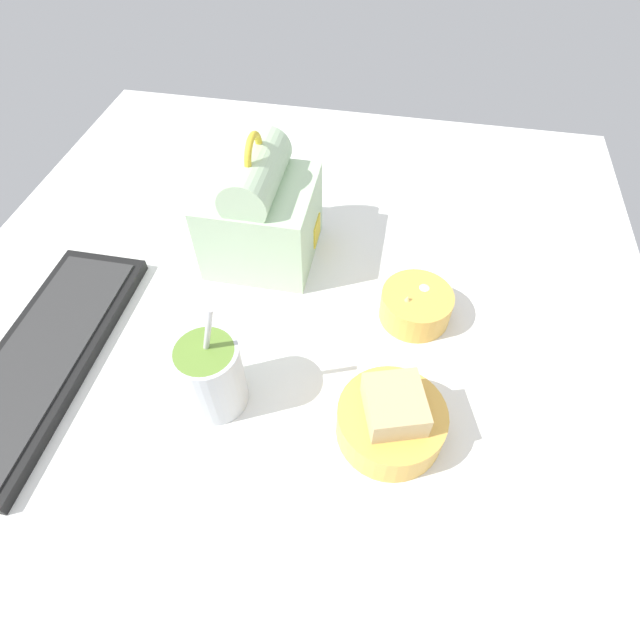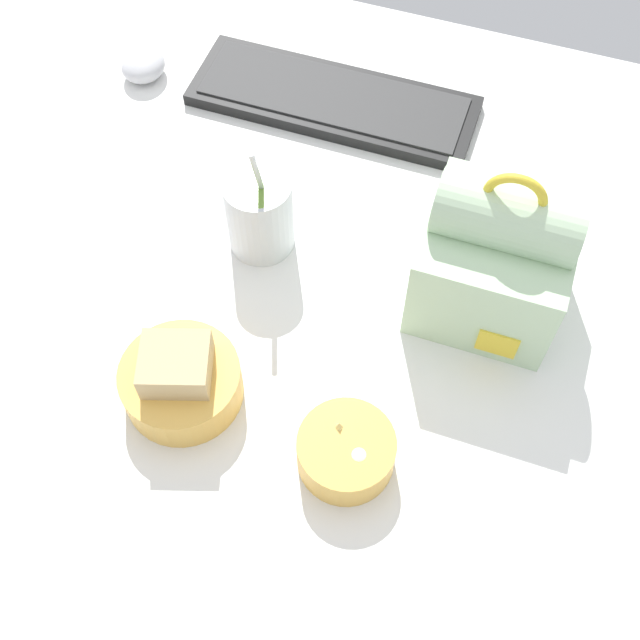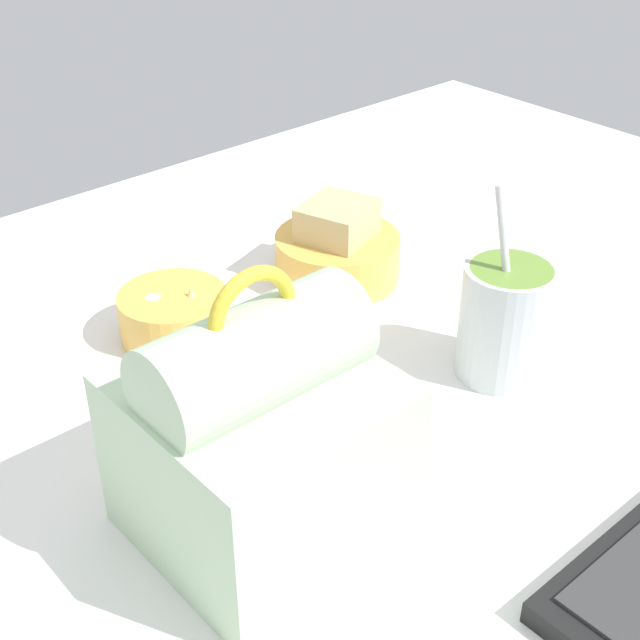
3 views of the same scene
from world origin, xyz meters
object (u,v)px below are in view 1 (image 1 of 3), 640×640
soup_cup (211,375)px  bento_bowl_snacks (415,305)px  bento_bowl_sandwich (391,419)px  keyboard (43,358)px  lunch_bag (261,213)px

soup_cup → bento_bowl_snacks: (19.15, -24.61, -3.16)cm
soup_cup → bento_bowl_sandwich: 23.04cm
bento_bowl_sandwich → bento_bowl_snacks: bearing=-4.9°
keyboard → lunch_bag: size_ratio=1.86×
soup_cup → bento_bowl_snacks: size_ratio=1.73×
keyboard → bento_bowl_snacks: bearing=-70.1°
lunch_bag → bento_bowl_sandwich: lunch_bag is taller
soup_cup → bento_bowl_sandwich: (-0.61, -22.90, -2.45)cm
soup_cup → bento_bowl_snacks: bearing=-52.1°
lunch_bag → bento_bowl_sandwich: 38.05cm
keyboard → soup_cup: size_ratio=2.22×
bento_bowl_sandwich → bento_bowl_snacks: bento_bowl_sandwich is taller
soup_cup → bento_bowl_sandwich: size_ratio=1.35×
keyboard → bento_bowl_sandwich: bento_bowl_sandwich is taller
bento_bowl_snacks → bento_bowl_sandwich: bearing=175.1°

